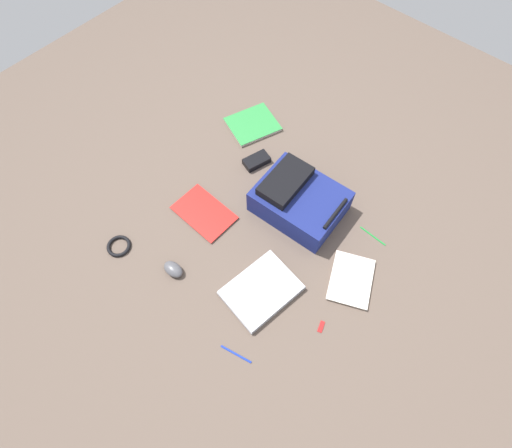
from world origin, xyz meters
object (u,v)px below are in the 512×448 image
(computer_mouse, at_px, (173,269))
(book_comic, at_px, (253,124))
(usb_stick, at_px, (321,327))
(laptop, at_px, (261,290))
(cable_coil, at_px, (119,246))
(pen_blue, at_px, (236,354))
(backpack, at_px, (298,200))
(pen_black, at_px, (373,236))
(book_manual, at_px, (351,280))
(book_red, at_px, (204,213))
(power_brick, at_px, (257,161))

(computer_mouse, bearing_deg, book_comic, -163.06)
(usb_stick, bearing_deg, laptop, -80.30)
(laptop, height_order, cable_coil, laptop)
(computer_mouse, height_order, pen_blue, computer_mouse)
(backpack, xyz_separation_m, computer_mouse, (0.61, -0.20, -0.05))
(computer_mouse, relative_size, usb_stick, 1.96)
(cable_coil, relative_size, pen_black, 0.78)
(pen_black, distance_m, usb_stick, 0.49)
(usb_stick, bearing_deg, pen_black, -171.45)
(book_manual, relative_size, usb_stick, 5.86)
(book_comic, bearing_deg, book_red, 18.96)
(cable_coil, xyz_separation_m, usb_stick, (-0.31, 0.90, -0.00))
(laptop, bearing_deg, backpack, -161.10)
(pen_blue, bearing_deg, book_red, -124.10)
(backpack, distance_m, pen_blue, 0.73)
(backpack, height_order, cable_coil, backpack)
(pen_blue, bearing_deg, cable_coil, -89.64)
(laptop, height_order, book_manual, laptop)
(book_comic, distance_m, cable_coil, 0.93)
(backpack, xyz_separation_m, power_brick, (-0.07, -0.32, -0.06))
(power_brick, bearing_deg, book_manual, 74.14)
(laptop, xyz_separation_m, book_comic, (-0.67, -0.65, -0.01))
(book_red, distance_m, pen_blue, 0.66)
(book_comic, xyz_separation_m, cable_coil, (0.93, 0.03, -0.00))
(laptop, distance_m, pen_blue, 0.28)
(backpack, relative_size, cable_coil, 3.77)
(backpack, relative_size, pen_black, 2.95)
(book_comic, relative_size, cable_coil, 2.84)
(book_comic, bearing_deg, book_manual, 67.30)
(book_red, height_order, usb_stick, book_red)
(pen_blue, bearing_deg, power_brick, -143.50)
(computer_mouse, xyz_separation_m, power_brick, (-0.68, -0.12, -0.00))
(book_red, bearing_deg, usb_stick, 85.11)
(book_red, bearing_deg, power_brick, -178.23)
(laptop, xyz_separation_m, computer_mouse, (0.18, -0.35, 0.01))
(laptop, relative_size, usb_stick, 6.80)
(book_red, bearing_deg, laptop, 76.27)
(usb_stick, bearing_deg, backpack, -131.41)
(book_manual, bearing_deg, usb_stick, 5.99)
(book_red, distance_m, pen_black, 0.79)
(cable_coil, distance_m, power_brick, 0.78)
(book_red, xyz_separation_m, pen_black, (-0.43, 0.66, -0.00))
(book_manual, xyz_separation_m, pen_black, (-0.24, -0.05, -0.01))
(pen_black, bearing_deg, book_red, -57.24)
(laptop, height_order, computer_mouse, computer_mouse)
(book_manual, distance_m, cable_coil, 1.04)
(backpack, bearing_deg, power_brick, -102.82)
(book_red, distance_m, usb_stick, 0.74)
(computer_mouse, bearing_deg, book_red, -162.25)
(laptop, bearing_deg, power_brick, -136.85)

